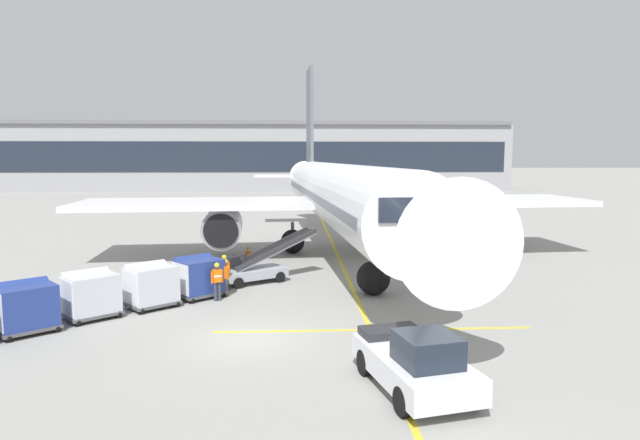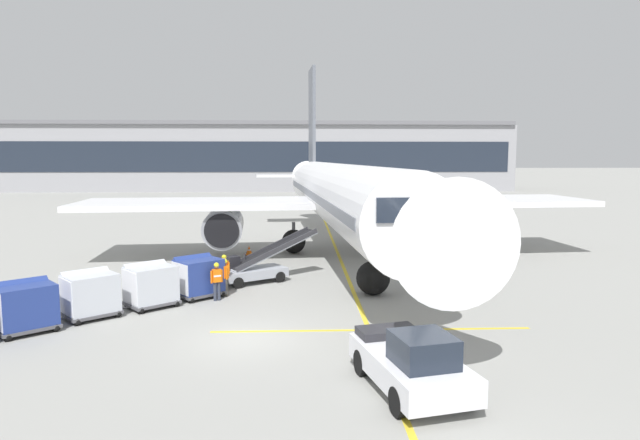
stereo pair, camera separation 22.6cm
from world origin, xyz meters
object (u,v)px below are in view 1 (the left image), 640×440
at_px(baggage_cart_second, 151,285).
at_px(pushback_tug, 415,362).
at_px(belt_loader, 257,266).
at_px(baggage_cart_fourth, 26,306).
at_px(safety_cone_engine_keepout, 248,251).
at_px(ground_crew_marshaller, 224,270).
at_px(parked_airplane, 338,195).
at_px(baggage_cart_third, 90,294).
at_px(ground_crew_by_carts, 226,275).
at_px(baggage_cart_lead, 198,276).
at_px(ground_crew_wingwalker, 217,279).
at_px(ground_crew_by_loader, 213,273).

xyz_separation_m(baggage_cart_second, pushback_tug, (9.48, -8.94, -0.17)).
height_order(belt_loader, baggage_cart_fourth, belt_loader).
distance_m(baggage_cart_second, safety_cone_engine_keepout, 12.66).
xyz_separation_m(baggage_cart_second, ground_crew_marshaller, (2.77, 2.91, -0.00)).
relative_size(parked_airplane, belt_loader, 8.21).
relative_size(pushback_tug, ground_crew_marshaller, 2.73).
height_order(parked_airplane, baggage_cart_fourth, parked_airplane).
xyz_separation_m(baggage_cart_third, ground_crew_by_carts, (4.96, 3.30, -0.00)).
relative_size(pushback_tug, safety_cone_engine_keepout, 7.13).
xyz_separation_m(parked_airplane, baggage_cart_lead, (-7.29, -10.80, -2.95)).
distance_m(baggage_cart_third, baggage_cart_fourth, 2.44).
height_order(baggage_cart_fourth, pushback_tug, baggage_cart_fourth).
relative_size(baggage_cart_second, pushback_tug, 0.54).
bearing_deg(baggage_cart_lead, baggage_cart_second, -137.48).
xyz_separation_m(parked_airplane, ground_crew_by_carts, (-6.08, -10.62, -2.95)).
relative_size(baggage_cart_lead, baggage_cart_fourth, 1.00).
xyz_separation_m(baggage_cart_lead, pushback_tug, (7.73, -10.54, -0.17)).
height_order(baggage_cart_second, baggage_cart_third, same).
bearing_deg(ground_crew_wingwalker, ground_crew_by_loader, 106.17).
distance_m(baggage_cart_second, ground_crew_by_loader, 3.23).
height_order(baggage_cart_lead, baggage_cart_third, same).
bearing_deg(ground_crew_by_loader, pushback_tug, -57.36).
bearing_deg(baggage_cart_fourth, ground_crew_marshaller, 43.62).
bearing_deg(baggage_cart_second, parked_airplane, 53.90).
bearing_deg(ground_crew_by_loader, ground_crew_wingwalker, -73.83).
bearing_deg(ground_crew_by_carts, parked_airplane, 60.21).
distance_m(baggage_cart_fourth, ground_crew_by_carts, 8.36).
xyz_separation_m(baggage_cart_fourth, ground_crew_wingwalker, (6.40, 4.20, -0.00)).
bearing_deg(ground_crew_marshaller, baggage_cart_third, -137.16).
bearing_deg(ground_crew_by_loader, baggage_cart_fourth, -137.63).
bearing_deg(pushback_tug, ground_crew_wingwalker, 124.47).
bearing_deg(ground_crew_by_loader, parked_airplane, 56.53).
relative_size(ground_crew_by_carts, ground_crew_marshaller, 1.00).
xyz_separation_m(ground_crew_by_carts, safety_cone_engine_keepout, (0.16, 10.46, -0.67)).
height_order(parked_airplane, baggage_cart_third, parked_airplane).
relative_size(ground_crew_by_loader, ground_crew_wingwalker, 1.00).
bearing_deg(baggage_cart_second, pushback_tug, -43.32).
relative_size(belt_loader, baggage_cart_lead, 2.04).
xyz_separation_m(baggage_cart_fourth, ground_crew_marshaller, (6.47, 6.17, -0.00)).
bearing_deg(baggage_cart_second, ground_crew_wingwalker, 19.18).
height_order(baggage_cart_fourth, safety_cone_engine_keepout, baggage_cart_fourth).
distance_m(baggage_cart_lead, ground_crew_marshaller, 1.66).
distance_m(ground_crew_by_carts, safety_cone_engine_keepout, 10.48).
bearing_deg(ground_crew_by_carts, baggage_cart_lead, -171.52).
height_order(baggage_cart_lead, ground_crew_by_loader, baggage_cart_lead).
bearing_deg(ground_crew_by_loader, belt_loader, 51.59).
height_order(parked_airplane, safety_cone_engine_keepout, parked_airplane).
relative_size(baggage_cart_second, ground_crew_marshaller, 1.49).
distance_m(baggage_cart_third, ground_crew_marshaller, 6.51).
xyz_separation_m(baggage_cart_second, baggage_cart_third, (-2.00, -1.51, 0.00)).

